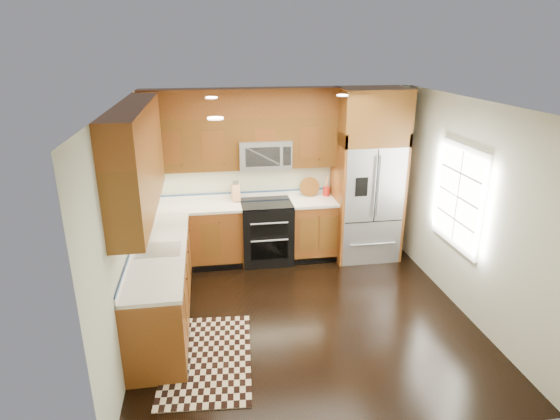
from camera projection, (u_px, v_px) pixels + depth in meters
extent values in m
plane|color=black|center=(304.00, 316.00, 5.80)|extent=(4.00, 4.00, 0.00)
cube|color=#B6BAA7|center=(279.00, 173.00, 7.22)|extent=(4.00, 0.02, 2.60)
cube|color=#B6BAA7|center=(126.00, 229.00, 5.06)|extent=(0.02, 4.00, 2.60)
cube|color=#B6BAA7|center=(468.00, 209.00, 5.66)|extent=(0.02, 4.00, 2.60)
cube|color=white|center=(459.00, 197.00, 5.81)|extent=(0.04, 1.10, 1.30)
cube|color=white|center=(458.00, 197.00, 5.80)|extent=(0.02, 0.95, 1.15)
cube|color=brown|center=(196.00, 237.00, 7.03)|extent=(1.37, 0.60, 0.90)
cube|color=brown|center=(313.00, 229.00, 7.30)|extent=(0.72, 0.60, 0.90)
cube|color=brown|center=(162.00, 287.00, 5.58)|extent=(0.60, 2.40, 0.90)
cube|color=silver|center=(244.00, 205.00, 6.98)|extent=(2.85, 0.62, 0.04)
cube|color=silver|center=(159.00, 251.00, 5.42)|extent=(0.62, 2.40, 0.04)
cube|color=brown|center=(242.00, 143.00, 6.80)|extent=(2.85, 0.33, 0.75)
cube|color=brown|center=(139.00, 177.00, 5.10)|extent=(0.33, 2.40, 0.75)
cube|color=brown|center=(241.00, 103.00, 6.61)|extent=(2.85, 0.33, 0.40)
cube|color=brown|center=(133.00, 124.00, 4.90)|extent=(0.33, 2.40, 0.40)
cube|color=black|center=(267.00, 232.00, 7.16)|extent=(0.76, 0.64, 0.92)
cube|color=black|center=(266.00, 203.00, 7.00)|extent=(0.76, 0.60, 0.02)
cube|color=black|center=(269.00, 230.00, 6.81)|extent=(0.55, 0.01, 0.18)
cube|color=black|center=(269.00, 250.00, 6.92)|extent=(0.55, 0.01, 0.28)
cylinder|color=#B2B2B7|center=(269.00, 223.00, 6.75)|extent=(0.55, 0.02, 0.02)
cylinder|color=#B2B2B7|center=(270.00, 241.00, 6.84)|extent=(0.55, 0.02, 0.02)
cube|color=#B2B2B7|center=(265.00, 154.00, 6.87)|extent=(0.76, 0.40, 0.42)
cube|color=black|center=(263.00, 157.00, 6.68)|extent=(0.50, 0.01, 0.28)
cube|color=#B2B2B7|center=(366.00, 201.00, 7.20)|extent=(0.90, 0.74, 1.80)
cube|color=black|center=(376.00, 186.00, 6.74)|extent=(0.01, 0.01, 1.08)
cube|color=black|center=(362.00, 187.00, 6.70)|extent=(0.18, 0.01, 0.28)
cube|color=brown|center=(337.00, 196.00, 7.10)|extent=(0.04, 0.74, 2.00)
cube|color=brown|center=(396.00, 193.00, 7.24)|extent=(0.04, 0.74, 2.00)
cube|color=brown|center=(372.00, 116.00, 6.76)|extent=(0.98, 0.74, 0.80)
cube|color=#B2B2B7|center=(159.00, 249.00, 5.41)|extent=(0.50, 0.42, 0.02)
cylinder|color=#B2B2B7|center=(142.00, 233.00, 5.54)|extent=(0.02, 0.02, 0.28)
torus|color=#B2B2B7|center=(140.00, 224.00, 5.42)|extent=(0.18, 0.02, 0.18)
cube|color=black|center=(207.00, 358.00, 5.04)|extent=(1.04, 1.61, 0.01)
cube|color=tan|center=(236.00, 193.00, 7.05)|extent=(0.13, 0.17, 0.25)
cylinder|color=#AE1D15|center=(326.00, 191.00, 7.30)|extent=(0.14, 0.14, 0.14)
cylinder|color=brown|center=(309.00, 195.00, 7.30)|extent=(0.33, 0.33, 0.02)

